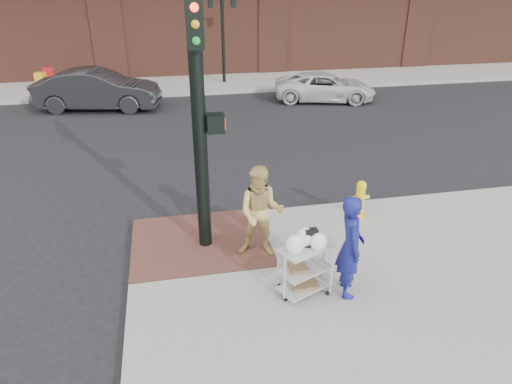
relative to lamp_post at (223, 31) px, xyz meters
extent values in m
plane|color=black|center=(-2.00, -16.00, -2.62)|extent=(220.00, 220.00, 0.00)
cube|color=gray|center=(10.50, 16.00, -2.54)|extent=(65.00, 36.00, 0.15)
cube|color=#4C2923|center=(-2.60, -15.10, -2.46)|extent=(2.80, 2.40, 0.01)
cylinder|color=black|center=(0.00, 0.00, -0.47)|extent=(0.16, 0.16, 4.00)
cube|color=black|center=(-0.55, 0.00, 1.23)|extent=(0.22, 0.22, 0.35)
cube|color=black|center=(0.55, 0.00, 1.23)|extent=(0.22, 0.22, 0.35)
cylinder|color=black|center=(-2.50, -15.20, 0.03)|extent=(0.26, 0.26, 5.00)
cube|color=black|center=(-2.20, -15.20, 0.08)|extent=(0.32, 0.28, 0.34)
cube|color=#FF260C|center=(-2.04, -15.20, 0.08)|extent=(0.02, 0.18, 0.22)
cube|color=black|center=(-2.50, -15.48, 1.83)|extent=(0.28, 0.18, 0.80)
imported|color=navy|center=(-0.25, -17.25, -1.54)|extent=(0.57, 0.75, 1.85)
imported|color=tan|center=(-1.46, -15.79, -1.54)|extent=(1.06, 0.93, 1.85)
imported|color=black|center=(-5.75, -3.56, -1.79)|extent=(5.23, 2.60, 1.65)
imported|color=silver|center=(3.96, -4.05, -2.01)|extent=(4.77, 3.08, 1.22)
cube|color=#A4A5A9|center=(-0.98, -17.10, -1.58)|extent=(1.00, 0.80, 0.03)
cube|color=#A4A5A9|center=(-0.98, -17.10, -2.00)|extent=(1.00, 0.80, 0.03)
cube|color=#A4A5A9|center=(-0.98, -17.10, -2.36)|extent=(1.00, 0.80, 0.03)
cube|color=black|center=(-0.88, -17.05, -1.42)|extent=(0.21, 0.14, 0.31)
cube|color=brown|center=(-1.10, -17.10, -1.95)|extent=(0.29, 0.33, 0.08)
cube|color=brown|center=(-0.98, -17.10, -2.31)|extent=(0.45, 0.35, 0.07)
cylinder|color=yellow|center=(1.06, -14.71, -2.43)|extent=(0.29, 0.29, 0.08)
cylinder|color=yellow|center=(1.06, -14.71, -2.06)|extent=(0.21, 0.21, 0.64)
sphere|color=yellow|center=(1.06, -14.71, -1.70)|extent=(0.23, 0.23, 0.23)
cylinder|color=yellow|center=(1.06, -14.71, -2.00)|extent=(0.41, 0.09, 0.09)
cube|color=#AF1419|center=(-8.25, -0.31, -1.93)|extent=(0.50, 0.47, 1.07)
cube|color=gold|center=(-8.48, -0.90, -1.98)|extent=(0.50, 0.47, 0.98)
cube|color=navy|center=(-7.46, -1.08, -2.01)|extent=(0.49, 0.47, 0.92)
camera|label=1|loc=(-3.08, -23.25, 2.57)|focal=32.00mm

